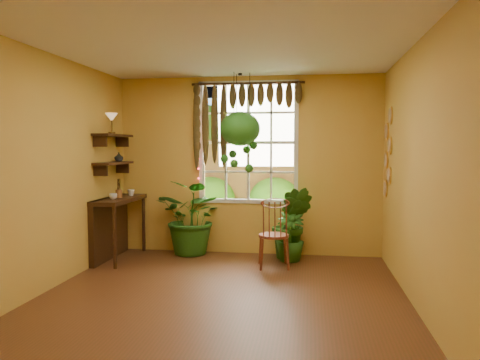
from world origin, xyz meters
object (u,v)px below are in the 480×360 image
Objects in this scene: counter_ledge at (113,221)px; potted_plant_left at (194,217)px; windsor_chair at (274,244)px; potted_plant_mid at (292,223)px; hanging_basket at (240,133)px.

potted_plant_left is at bearing 21.60° from counter_ledge.
windsor_chair is 1.04× the size of potted_plant_mid.
hanging_basket reaches higher than potted_plant_mid.
hanging_basket is at bearing -177.84° from potted_plant_mid.
potted_plant_left reaches higher than windsor_chair.
hanging_basket is (1.83, 0.34, 1.29)m from counter_ledge.
potted_plant_mid is 0.73× the size of hanging_basket.
counter_ledge is 1.09× the size of windsor_chair.
potted_plant_left is 1.08× the size of potted_plant_mid.
hanging_basket is (-0.76, -0.03, 1.31)m from potted_plant_mid.
potted_plant_left is 0.78× the size of hanging_basket.
windsor_chair is 0.62m from potted_plant_mid.
windsor_chair is 0.76× the size of hanging_basket.
windsor_chair reaches higher than potted_plant_mid.
potted_plant_left is at bearing 145.19° from windsor_chair.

